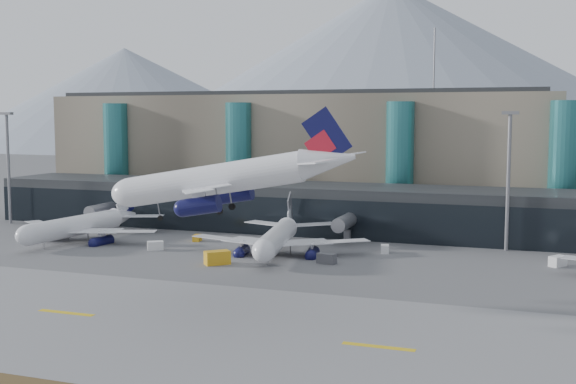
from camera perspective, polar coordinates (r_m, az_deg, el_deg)
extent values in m
plane|color=#515154|center=(99.31, -2.38, -8.39)|extent=(900.00, 900.00, 0.00)
cube|color=slate|center=(86.09, -6.18, -10.68)|extent=(400.00, 40.00, 0.04)
cube|color=gold|center=(96.20, -17.11, -9.10)|extent=(8.00, 1.00, 0.02)
cube|color=gold|center=(79.78, 7.16, -12.03)|extent=(8.00, 1.00, 0.02)
cube|color=black|center=(152.80, 5.79, -1.42)|extent=(170.00, 18.00, 10.00)
cube|color=black|center=(144.38, 4.94, -2.25)|extent=(170.00, 0.40, 8.00)
cylinder|color=slate|center=(165.10, -14.06, -1.30)|extent=(2.80, 14.00, 2.80)
cube|color=slate|center=(165.50, -14.03, -2.33)|extent=(1.20, 1.20, 2.40)
cylinder|color=slate|center=(142.34, 4.72, -2.29)|extent=(2.80, 14.00, 2.80)
cube|color=slate|center=(142.81, 4.71, -3.48)|extent=(1.20, 1.20, 2.40)
cube|color=gray|center=(189.54, 0.79, 3.08)|extent=(130.00, 30.00, 30.00)
cube|color=black|center=(189.38, 0.79, 7.77)|extent=(123.50, 28.00, 1.00)
cylinder|color=#286D70|center=(194.92, -13.41, 2.70)|extent=(6.40, 6.40, 28.00)
cylinder|color=#286D70|center=(178.30, -3.92, 2.56)|extent=(6.40, 6.40, 28.00)
cylinder|color=#286D70|center=(166.44, 8.82, 2.26)|extent=(6.40, 6.40, 28.00)
cylinder|color=#286D70|center=(163.55, 20.95, 1.87)|extent=(6.40, 6.40, 28.00)
cylinder|color=slate|center=(181.54, 11.48, 10.10)|extent=(0.40, 0.40, 16.00)
cone|color=gray|center=(554.93, -12.74, 7.19)|extent=(320.00, 320.00, 75.00)
cone|color=gray|center=(479.86, 8.14, 9.57)|extent=(400.00, 400.00, 110.00)
cylinder|color=slate|center=(177.84, -21.21, 1.67)|extent=(0.70, 0.70, 25.00)
cube|color=slate|center=(177.42, -21.37, 5.80)|extent=(3.00, 1.20, 0.60)
cylinder|color=slate|center=(137.83, 17.00, 0.67)|extent=(0.70, 0.70, 25.00)
cube|color=slate|center=(137.29, 17.17, 6.00)|extent=(3.00, 1.20, 0.60)
cylinder|color=silver|center=(93.68, -4.83, 1.89)|extent=(24.32, 5.93, 3.99)
ellipsoid|color=silver|center=(98.40, -11.44, 1.99)|extent=(5.89, 4.43, 3.99)
cone|color=silver|center=(89.63, 4.53, 1.84)|extent=(7.18, 4.53, 3.99)
cube|color=silver|center=(85.10, -5.69, 1.03)|extent=(13.59, 17.83, 0.20)
cylinder|color=#0D0E3C|center=(87.70, -6.04, -0.16)|extent=(4.98, 2.58, 2.19)
cube|color=silver|center=(84.89, 3.94, 1.75)|extent=(7.72, 9.38, 0.16)
cube|color=silver|center=(101.32, -2.26, 1.85)|extent=(11.46, 18.15, 0.20)
cylinder|color=#0D0E3C|center=(99.95, -3.36, 0.61)|extent=(4.98, 2.58, 2.19)
cube|color=silver|center=(94.34, 5.06, 2.16)|extent=(6.70, 9.57, 0.16)
cube|color=#0D0E3C|center=(89.39, 4.76, 3.88)|extent=(5.96, 0.72, 7.02)
cube|color=#AE1525|center=(89.63, 4.10, 3.12)|extent=(3.99, 0.60, 3.84)
cylinder|color=slate|center=(97.07, -9.50, 0.44)|extent=(0.16, 0.16, 3.19)
cylinder|color=black|center=(97.21, -9.48, -0.38)|extent=(0.73, 0.31, 0.71)
cylinder|color=black|center=(91.47, -4.70, -0.71)|extent=(0.94, 0.43, 0.91)
cylinder|color=black|center=(95.96, -3.74, -0.39)|extent=(0.94, 0.43, 0.91)
cylinder|color=silver|center=(149.40, -15.96, -2.03)|extent=(6.57, 24.09, 3.94)
ellipsoid|color=silver|center=(140.88, -19.20, -2.61)|extent=(4.53, 5.93, 3.94)
cone|color=silver|center=(160.95, -12.33, -1.30)|extent=(4.68, 7.20, 3.94)
cube|color=silver|center=(145.28, -13.01, -2.43)|extent=(17.96, 10.90, 0.20)
cylinder|color=#0D0E3C|center=(145.84, -13.95, -3.23)|extent=(2.69, 4.97, 2.17)
cube|color=silver|center=(158.03, -10.97, -1.33)|extent=(9.47, 6.42, 0.16)
cube|color=silver|center=(156.47, -17.86, -1.97)|extent=(17.52, 13.79, 0.20)
cylinder|color=#0D0E3C|center=(154.38, -17.64, -2.83)|extent=(2.69, 4.97, 2.17)
cube|color=silver|center=(163.90, -13.63, -1.13)|extent=(9.22, 7.80, 0.16)
cube|color=#0D0E3C|center=(160.85, -12.28, -0.17)|extent=(0.89, 5.88, 6.94)
cube|color=silver|center=(160.19, -12.49, -0.63)|extent=(0.71, 3.95, 3.80)
cylinder|color=slate|center=(143.77, -18.15, -3.44)|extent=(0.16, 0.16, 3.16)
cylinder|color=black|center=(144.00, -18.14, -3.98)|extent=(0.33, 0.72, 0.70)
cylinder|color=black|center=(149.18, -14.98, -3.55)|extent=(0.45, 0.93, 0.90)
cylinder|color=black|center=(152.30, -16.33, -3.39)|extent=(0.45, 0.93, 0.90)
cylinder|color=silver|center=(129.79, -0.76, -3.01)|extent=(8.11, 23.80, 3.89)
ellipsoid|color=silver|center=(118.40, -1.73, -3.89)|extent=(4.82, 6.07, 3.89)
cone|color=silver|center=(144.50, 0.27, -2.01)|extent=(5.05, 7.31, 3.89)
cube|color=silver|center=(130.39, 3.01, -3.26)|extent=(16.97, 14.39, 0.19)
cylinder|color=#0D0E3C|center=(129.63, 2.05, -4.20)|extent=(2.96, 5.01, 2.14)
cube|color=silver|center=(143.83, 2.12, -1.97)|extent=(8.92, 8.06, 0.16)
cube|color=silver|center=(133.18, -4.20, -3.08)|extent=(17.67, 9.72, 0.19)
cylinder|color=#0D0E3C|center=(131.78, -3.47, -4.04)|extent=(2.96, 5.01, 2.14)
cube|color=silver|center=(145.26, -1.56, -1.89)|extent=(9.33, 5.82, 0.16)
cube|color=slate|center=(144.43, 0.29, -0.77)|extent=(1.29, 5.76, 6.85)
cube|color=silver|center=(143.58, 0.23, -1.28)|extent=(0.98, 3.87, 3.75)
cylinder|color=slate|center=(122.26, -1.42, -4.78)|extent=(0.16, 0.16, 3.11)
cylinder|color=black|center=(122.52, -1.42, -5.41)|extent=(0.37, 0.72, 0.69)
cylinder|color=black|center=(131.06, 0.33, -4.65)|extent=(0.50, 0.94, 0.89)
cylinder|color=black|center=(131.84, -1.68, -4.59)|extent=(0.50, 0.94, 0.89)
cube|color=silver|center=(136.09, -10.44, -4.19)|extent=(3.34, 2.98, 1.64)
cube|color=gold|center=(144.44, -7.18, -3.62)|extent=(1.68, 2.39, 1.28)
cube|color=#48484D|center=(121.93, 3.08, -5.27)|extent=(3.38, 2.23, 1.73)
cube|color=silver|center=(127.52, 20.54, -5.14)|extent=(3.07, 3.44, 1.74)
cube|color=silver|center=(132.29, 7.67, -4.49)|extent=(1.91, 2.69, 1.43)
cube|color=gold|center=(121.59, -5.61, -5.19)|extent=(4.49, 4.40, 2.28)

